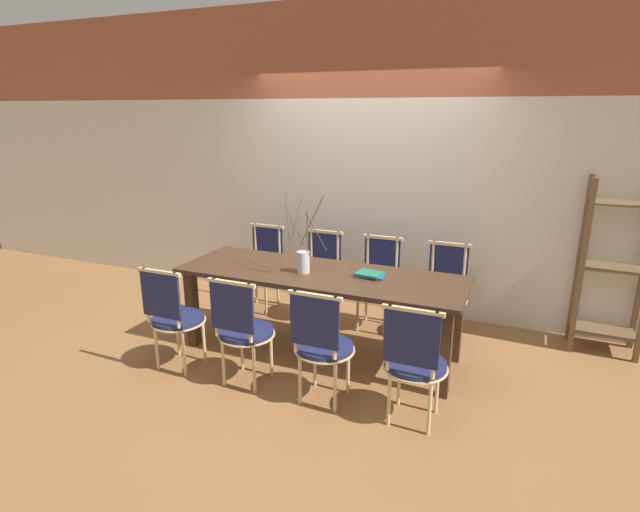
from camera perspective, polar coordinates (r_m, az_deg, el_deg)
ground_plane at (r=4.64m, az=0.00°, el=-10.85°), size 16.00×16.00×0.00m
wall_rear at (r=5.36m, az=5.44°, el=10.72°), size 12.00×0.06×3.20m
dining_table at (r=4.37m, az=0.00°, el=-3.18°), size 2.51×0.83×0.76m
chair_near_leftend at (r=4.33m, az=-16.35°, el=-6.45°), size 0.45×0.45×0.92m
chair_near_left at (r=3.97m, az=-8.81°, el=-8.09°), size 0.45×0.45×0.92m
chair_near_center at (r=3.69m, az=0.23°, el=-9.87°), size 0.45×0.45×0.92m
chair_near_right at (r=3.51m, az=10.72°, el=-11.60°), size 0.45×0.45×0.92m
chair_far_leftend at (r=5.48m, az=-6.61°, el=-1.05°), size 0.45×0.45×0.92m
chair_far_left at (r=5.19m, az=-0.04°, el=-1.94°), size 0.45×0.45×0.92m
chair_far_center at (r=4.99m, az=6.60°, el=-2.80°), size 0.45×0.45×0.92m
chair_far_right at (r=4.87m, az=14.04°, el=-3.72°), size 0.45×0.45×0.92m
vase_centerpiece at (r=4.31m, az=-1.94°, el=-0.41°), size 0.36×0.33×0.69m
book_stack at (r=4.26m, az=5.73°, el=-2.12°), size 0.25×0.21×0.04m
shelving_rack at (r=5.08m, az=30.51°, el=-1.18°), size 0.56×0.35×1.58m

